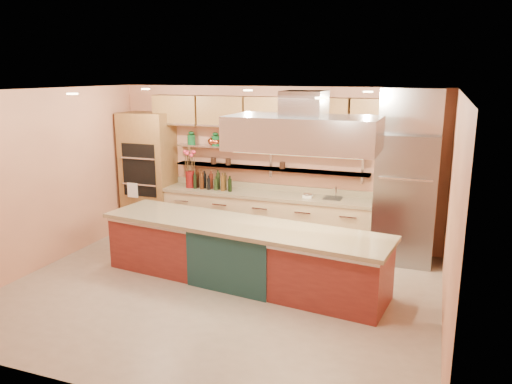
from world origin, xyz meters
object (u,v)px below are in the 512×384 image
at_px(island, 241,253).
at_px(kitchen_scale, 308,195).
at_px(flower_vase, 190,179).
at_px(green_canister, 238,142).
at_px(refrigerator, 405,199).
at_px(copper_kettle, 213,141).

height_order(island, kitchen_scale, kitchen_scale).
xyz_separation_m(flower_vase, kitchen_scale, (2.26, 0.00, -0.11)).
xyz_separation_m(island, green_canister, (-0.83, 1.94, 1.36)).
xyz_separation_m(refrigerator, green_canister, (-2.99, 0.23, 0.76)).
xyz_separation_m(refrigerator, copper_kettle, (-3.51, 0.23, 0.74)).
bearing_deg(kitchen_scale, flower_vase, 174.37).
height_order(kitchen_scale, copper_kettle, copper_kettle).
relative_size(refrigerator, green_canister, 11.61).
height_order(refrigerator, island, refrigerator).
height_order(refrigerator, flower_vase, refrigerator).
height_order(island, copper_kettle, copper_kettle).
relative_size(refrigerator, island, 0.49).
bearing_deg(copper_kettle, refrigerator, -3.75).
distance_m(refrigerator, kitchen_scale, 1.62).
bearing_deg(island, copper_kettle, 131.65).
distance_m(refrigerator, green_canister, 3.09).
xyz_separation_m(copper_kettle, green_canister, (0.52, 0.00, 0.02)).
relative_size(island, kitchen_scale, 26.97).
distance_m(island, copper_kettle, 2.72).
relative_size(refrigerator, copper_kettle, 11.30).
bearing_deg(copper_kettle, island, -55.31).
xyz_separation_m(island, flower_vase, (-1.72, 1.72, 0.64)).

